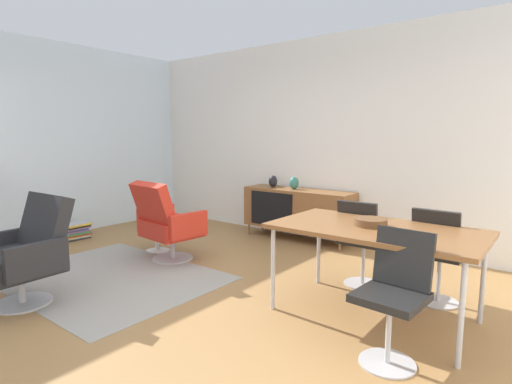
{
  "coord_description": "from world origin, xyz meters",
  "views": [
    {
      "loc": [
        2.74,
        -2.45,
        1.46
      ],
      "look_at": [
        0.59,
        0.32,
        0.97
      ],
      "focal_mm": 28.25,
      "sensor_mm": 36.0,
      "label": 1
    }
  ],
  "objects_px": {
    "dining_chair_back_right": "(438,252)",
    "armchair_black_shell": "(27,250)",
    "dining_chair_back_left": "(361,239)",
    "wooden_bowl_on_table": "(371,222)",
    "side_table_round": "(157,226)",
    "fruit_bowl": "(156,207)",
    "dining_chair_front_right": "(394,292)",
    "magazine_stack": "(75,231)",
    "sideboard": "(298,209)",
    "lounge_chair_red": "(167,221)",
    "dining_table": "(375,232)",
    "vase_sculptural_dark": "(294,183)",
    "vase_cobalt": "(273,181)"
  },
  "relations": [
    {
      "from": "dining_chair_back_right",
      "to": "armchair_black_shell",
      "type": "bearing_deg",
      "value": -143.14
    },
    {
      "from": "dining_chair_back_left",
      "to": "wooden_bowl_on_table",
      "type": "bearing_deg",
      "value": -60.93
    },
    {
      "from": "side_table_round",
      "to": "fruit_bowl",
      "type": "bearing_deg",
      "value": 75.21
    },
    {
      "from": "dining_chair_front_right",
      "to": "magazine_stack",
      "type": "xyz_separation_m",
      "value": [
        -4.68,
        0.35,
        -0.35
      ]
    },
    {
      "from": "dining_chair_back_left",
      "to": "armchair_black_shell",
      "type": "distance_m",
      "value": 3.05
    },
    {
      "from": "sideboard",
      "to": "wooden_bowl_on_table",
      "type": "distance_m",
      "value": 2.43
    },
    {
      "from": "wooden_bowl_on_table",
      "to": "dining_chair_back_left",
      "type": "relative_size",
      "value": 0.3
    },
    {
      "from": "wooden_bowl_on_table",
      "to": "dining_chair_back_left",
      "type": "height_order",
      "value": "dining_chair_back_left"
    },
    {
      "from": "dining_chair_back_right",
      "to": "lounge_chair_red",
      "type": "distance_m",
      "value": 2.9
    },
    {
      "from": "wooden_bowl_on_table",
      "to": "fruit_bowl",
      "type": "xyz_separation_m",
      "value": [
        -2.86,
        0.11,
        -0.21
      ]
    },
    {
      "from": "dining_chair_back_right",
      "to": "dining_chair_back_left",
      "type": "relative_size",
      "value": 1.0
    },
    {
      "from": "dining_table",
      "to": "magazine_stack",
      "type": "relative_size",
      "value": 3.92
    },
    {
      "from": "armchair_black_shell",
      "to": "fruit_bowl",
      "type": "xyz_separation_m",
      "value": [
        -0.4,
        1.72,
        0.1
      ]
    },
    {
      "from": "sideboard",
      "to": "dining_chair_front_right",
      "type": "height_order",
      "value": "dining_chair_front_right"
    },
    {
      "from": "fruit_bowl",
      "to": "vase_sculptural_dark",
      "type": "bearing_deg",
      "value": 55.85
    },
    {
      "from": "lounge_chair_red",
      "to": "side_table_round",
      "type": "relative_size",
      "value": 1.82
    },
    {
      "from": "dining_table",
      "to": "magazine_stack",
      "type": "distance_m",
      "value": 4.37
    },
    {
      "from": "dining_chair_back_right",
      "to": "side_table_round",
      "type": "relative_size",
      "value": 1.65
    },
    {
      "from": "dining_table",
      "to": "dining_chair_back_left",
      "type": "xyz_separation_m",
      "value": [
        -0.35,
        0.56,
        -0.23
      ]
    },
    {
      "from": "vase_cobalt",
      "to": "dining_table",
      "type": "bearing_deg",
      "value": -37.54
    },
    {
      "from": "sideboard",
      "to": "dining_chair_back_right",
      "type": "relative_size",
      "value": 1.87
    },
    {
      "from": "dining_chair_back_right",
      "to": "lounge_chair_red",
      "type": "bearing_deg",
      "value": -167.95
    },
    {
      "from": "dining_table",
      "to": "dining_chair_front_right",
      "type": "bearing_deg",
      "value": -57.6
    },
    {
      "from": "wooden_bowl_on_table",
      "to": "armchair_black_shell",
      "type": "relative_size",
      "value": 0.27
    },
    {
      "from": "wooden_bowl_on_table",
      "to": "dining_chair_back_right",
      "type": "bearing_deg",
      "value": 53.18
    },
    {
      "from": "dining_chair_front_right",
      "to": "sideboard",
      "type": "bearing_deg",
      "value": 133.47
    },
    {
      "from": "dining_table",
      "to": "fruit_bowl",
      "type": "xyz_separation_m",
      "value": [
        -2.91,
        0.13,
        -0.13
      ]
    },
    {
      "from": "wooden_bowl_on_table",
      "to": "dining_chair_front_right",
      "type": "height_order",
      "value": "dining_chair_front_right"
    },
    {
      "from": "fruit_bowl",
      "to": "lounge_chair_red",
      "type": "bearing_deg",
      "value": -23.47
    },
    {
      "from": "vase_sculptural_dark",
      "to": "dining_chair_back_left",
      "type": "height_order",
      "value": "vase_sculptural_dark"
    },
    {
      "from": "dining_chair_front_right",
      "to": "lounge_chair_red",
      "type": "bearing_deg",
      "value": 169.82
    },
    {
      "from": "dining_table",
      "to": "fruit_bowl",
      "type": "bearing_deg",
      "value": 177.36
    },
    {
      "from": "dining_chair_back_left",
      "to": "lounge_chair_red",
      "type": "xyz_separation_m",
      "value": [
        -2.14,
        -0.61,
        -0.0
      ]
    },
    {
      "from": "sideboard",
      "to": "vase_sculptural_dark",
      "type": "height_order",
      "value": "vase_sculptural_dark"
    },
    {
      "from": "dining_chair_front_right",
      "to": "dining_chair_back_left",
      "type": "bearing_deg",
      "value": 122.19
    },
    {
      "from": "vase_sculptural_dark",
      "to": "lounge_chair_red",
      "type": "relative_size",
      "value": 0.18
    },
    {
      "from": "side_table_round",
      "to": "magazine_stack",
      "type": "bearing_deg",
      "value": -166.51
    },
    {
      "from": "magazine_stack",
      "to": "wooden_bowl_on_table",
      "type": "bearing_deg",
      "value": 3.1
    },
    {
      "from": "dining_table",
      "to": "armchair_black_shell",
      "type": "xyz_separation_m",
      "value": [
        -2.51,
        -1.59,
        -0.23
      ]
    },
    {
      "from": "vase_cobalt",
      "to": "side_table_round",
      "type": "bearing_deg",
      "value": -114.06
    },
    {
      "from": "armchair_black_shell",
      "to": "fruit_bowl",
      "type": "bearing_deg",
      "value": 103.07
    },
    {
      "from": "armchair_black_shell",
      "to": "fruit_bowl",
      "type": "height_order",
      "value": "armchair_black_shell"
    },
    {
      "from": "wooden_bowl_on_table",
      "to": "dining_chair_front_right",
      "type": "distance_m",
      "value": 0.77
    },
    {
      "from": "lounge_chair_red",
      "to": "armchair_black_shell",
      "type": "bearing_deg",
      "value": -90.73
    },
    {
      "from": "dining_chair_back_right",
      "to": "lounge_chair_red",
      "type": "height_order",
      "value": "lounge_chair_red"
    },
    {
      "from": "vase_sculptural_dark",
      "to": "side_table_round",
      "type": "height_order",
      "value": "vase_sculptural_dark"
    },
    {
      "from": "magazine_stack",
      "to": "armchair_black_shell",
      "type": "bearing_deg",
      "value": -37.22
    },
    {
      "from": "lounge_chair_red",
      "to": "magazine_stack",
      "type": "relative_size",
      "value": 2.32
    },
    {
      "from": "dining_table",
      "to": "armchair_black_shell",
      "type": "height_order",
      "value": "armchair_black_shell"
    },
    {
      "from": "dining_chair_back_left",
      "to": "fruit_bowl",
      "type": "relative_size",
      "value": 4.28
    }
  ]
}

